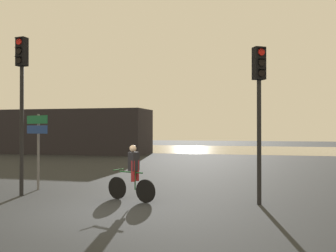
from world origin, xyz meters
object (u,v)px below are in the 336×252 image
Objects in this scene: distant_building at (67,132)px; traffic_light_near_left at (22,87)px; cyclist at (133,173)px; traffic_light_near_right at (259,95)px; direction_sign_post at (38,137)px.

traffic_light_near_left is (8.94, -18.90, 1.55)m from distant_building.
distant_building is 22.74m from cyclist.
traffic_light_near_right is 7.54m from direction_sign_post.
traffic_light_near_left reaches higher than traffic_light_near_right.
direction_sign_post is 4.12m from cyclist.
direction_sign_post is 1.60× the size of cyclist.
traffic_light_near_right is (7.23, 0.38, -0.39)m from traffic_light_near_left.
cyclist is at bearing -172.85° from traffic_light_near_left.
traffic_light_near_left is at bearing 109.31° from cyclist.
cyclist is at bearing -24.62° from traffic_light_near_right.
distant_building is 20.96m from traffic_light_near_left.
traffic_light_near_right is at bearing -164.71° from direction_sign_post.
traffic_light_near_left reaches higher than distant_building.
distant_building is 5.48× the size of direction_sign_post.
distant_building is 19.82m from direction_sign_post.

